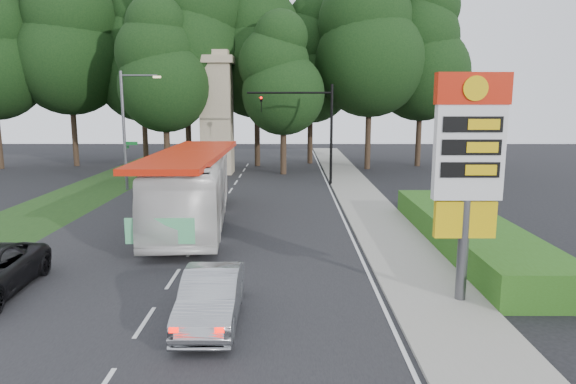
{
  "coord_description": "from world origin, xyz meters",
  "views": [
    {
      "loc": [
        4.0,
        -12.81,
        6.07
      ],
      "look_at": [
        3.94,
        8.81,
        2.2
      ],
      "focal_mm": 32.0,
      "sensor_mm": 36.0,
      "label": 1
    }
  ],
  "objects_px": {
    "sedan_silver": "(211,297)",
    "transit_bus": "(192,188)",
    "gas_station_pylon": "(469,157)",
    "streetlight_signs": "(127,125)",
    "traffic_signal_mast": "(313,120)",
    "monument": "(217,112)"
  },
  "relations": [
    {
      "from": "transit_bus",
      "to": "sedan_silver",
      "type": "distance_m",
      "value": 11.72
    },
    {
      "from": "transit_bus",
      "to": "sedan_silver",
      "type": "xyz_separation_m",
      "value": [
        2.63,
        -11.37,
        -1.09
      ]
    },
    {
      "from": "gas_station_pylon",
      "to": "monument",
      "type": "xyz_separation_m",
      "value": [
        -11.2,
        28.01,
        0.66
      ]
    },
    {
      "from": "traffic_signal_mast",
      "to": "transit_bus",
      "type": "height_order",
      "value": "traffic_signal_mast"
    },
    {
      "from": "transit_bus",
      "to": "streetlight_signs",
      "type": "bearing_deg",
      "value": 116.55
    },
    {
      "from": "streetlight_signs",
      "to": "sedan_silver",
      "type": "distance_m",
      "value": 23.46
    },
    {
      "from": "streetlight_signs",
      "to": "transit_bus",
      "type": "distance_m",
      "value": 12.09
    },
    {
      "from": "traffic_signal_mast",
      "to": "streetlight_signs",
      "type": "distance_m",
      "value": 12.83
    },
    {
      "from": "traffic_signal_mast",
      "to": "streetlight_signs",
      "type": "relative_size",
      "value": 0.9
    },
    {
      "from": "monument",
      "to": "transit_bus",
      "type": "height_order",
      "value": "monument"
    },
    {
      "from": "sedan_silver",
      "to": "traffic_signal_mast",
      "type": "bearing_deg",
      "value": 79.75
    },
    {
      "from": "traffic_signal_mast",
      "to": "sedan_silver",
      "type": "xyz_separation_m",
      "value": [
        -3.84,
        -23.4,
        -3.95
      ]
    },
    {
      "from": "streetlight_signs",
      "to": "sedan_silver",
      "type": "bearing_deg",
      "value": -67.6
    },
    {
      "from": "sedan_silver",
      "to": "transit_bus",
      "type": "bearing_deg",
      "value": 102.11
    },
    {
      "from": "monument",
      "to": "transit_bus",
      "type": "bearing_deg",
      "value": -86.17
    },
    {
      "from": "streetlight_signs",
      "to": "sedan_silver",
      "type": "xyz_separation_m",
      "value": [
        8.83,
        -21.41,
        -3.72
      ]
    },
    {
      "from": "gas_station_pylon",
      "to": "streetlight_signs",
      "type": "bearing_deg",
      "value": 128.96
    },
    {
      "from": "traffic_signal_mast",
      "to": "streetlight_signs",
      "type": "xyz_separation_m",
      "value": [
        -12.67,
        -1.99,
        -0.23
      ]
    },
    {
      "from": "monument",
      "to": "sedan_silver",
      "type": "height_order",
      "value": "monument"
    },
    {
      "from": "gas_station_pylon",
      "to": "streetlight_signs",
      "type": "height_order",
      "value": "streetlight_signs"
    },
    {
      "from": "monument",
      "to": "transit_bus",
      "type": "xyz_separation_m",
      "value": [
        1.21,
        -18.04,
        -3.29
      ]
    },
    {
      "from": "gas_station_pylon",
      "to": "sedan_silver",
      "type": "distance_m",
      "value": 8.37
    }
  ]
}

